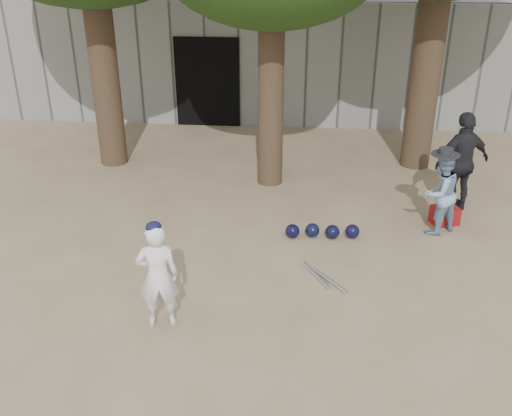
# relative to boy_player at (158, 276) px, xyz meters

# --- Properties ---
(ground) EXTENTS (70.00, 70.00, 0.00)m
(ground) POSITION_rel_boy_player_xyz_m (0.46, 0.47, -0.70)
(ground) COLOR #937C5E
(ground) RESTS_ON ground
(boy_player) EXTENTS (0.57, 0.43, 1.39)m
(boy_player) POSITION_rel_boy_player_xyz_m (0.00, 0.00, 0.00)
(boy_player) COLOR white
(boy_player) RESTS_ON ground
(spectator_blue) EXTENTS (0.85, 0.82, 1.38)m
(spectator_blue) POSITION_rel_boy_player_xyz_m (3.90, 2.81, -0.01)
(spectator_blue) COLOR #7B9FBF
(spectator_blue) RESTS_ON ground
(spectator_dark) EXTENTS (1.12, 0.82, 1.77)m
(spectator_dark) POSITION_rel_boy_player_xyz_m (4.43, 3.72, 0.19)
(spectator_dark) COLOR black
(spectator_dark) RESTS_ON ground
(red_bag) EXTENTS (0.50, 0.44, 0.30)m
(red_bag) POSITION_rel_boy_player_xyz_m (4.12, 3.12, -0.55)
(red_bag) COLOR maroon
(red_bag) RESTS_ON ground
(back_building) EXTENTS (16.00, 5.24, 3.00)m
(back_building) POSITION_rel_boy_player_xyz_m (0.46, 10.80, 0.80)
(back_building) COLOR gray
(back_building) RESTS_ON ground
(helmet_row) EXTENTS (1.19, 0.30, 0.23)m
(helmet_row) POSITION_rel_boy_player_xyz_m (2.05, 2.44, -0.58)
(helmet_row) COLOR black
(helmet_row) RESTS_ON ground
(bat_pile) EXTENTS (0.62, 0.75, 0.06)m
(bat_pile) POSITION_rel_boy_player_xyz_m (2.04, 1.19, -0.67)
(bat_pile) COLOR #B7B7BE
(bat_pile) RESTS_ON ground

